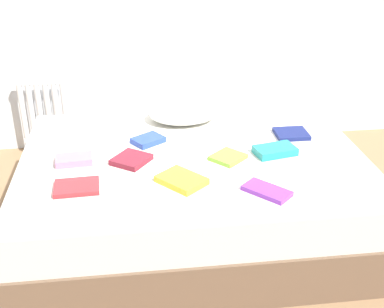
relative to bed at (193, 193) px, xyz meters
name	(u,v)px	position (x,y,z in m)	size (l,w,h in m)	color
ground_plane	(193,227)	(0.00, 0.00, -0.25)	(8.00, 8.00, 0.00)	#93704C
bed	(193,193)	(0.00, 0.00, 0.00)	(2.00, 1.50, 0.50)	brown
radiator	(44,111)	(-1.02, 1.20, 0.11)	(0.36, 0.04, 0.52)	white
pillow	(183,113)	(0.00, 0.52, 0.31)	(0.46, 0.35, 0.11)	white
textbook_blue	(148,140)	(-0.25, 0.20, 0.27)	(0.18, 0.13, 0.03)	#2847B7
textbook_purple	(267,191)	(0.31, -0.47, 0.27)	(0.24, 0.12, 0.02)	purple
textbook_red	(77,187)	(-0.63, -0.32, 0.27)	(0.22, 0.16, 0.02)	red
textbook_teal	(275,151)	(0.47, -0.05, 0.27)	(0.23, 0.14, 0.04)	teal
textbook_yellow	(182,180)	(-0.10, -0.32, 0.27)	(0.23, 0.17, 0.03)	yellow
textbook_pink	(74,160)	(-0.67, -0.02, 0.27)	(0.20, 0.13, 0.04)	pink
textbook_lime	(228,157)	(0.19, -0.08, 0.26)	(0.17, 0.16, 0.02)	#8CC638
textbook_navy	(291,134)	(0.64, 0.19, 0.27)	(0.20, 0.18, 0.03)	navy
textbook_maroon	(131,160)	(-0.35, -0.05, 0.27)	(0.19, 0.18, 0.03)	maroon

